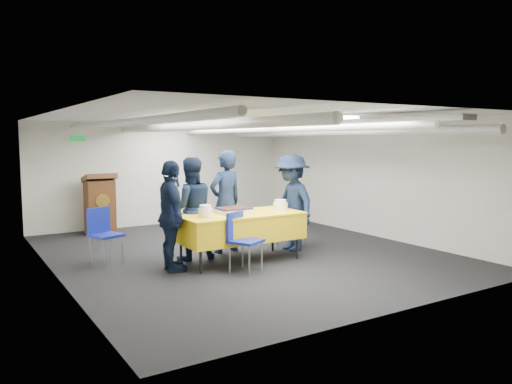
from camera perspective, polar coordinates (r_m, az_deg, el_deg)
ground at (r=8.63m, az=-1.61°, el=-6.89°), size 7.00×7.00×0.00m
room_shell at (r=8.81m, az=-2.47°, el=5.26°), size 6.00×7.00×2.30m
serving_table at (r=7.90m, az=-1.84°, el=-3.96°), size 1.96×0.95×0.77m
sheet_cake at (r=7.89m, az=-2.55°, el=-2.09°), size 0.53×0.41×0.09m
plate_stack_left at (r=7.52m, az=-5.81°, el=-2.22°), size 0.21×0.21×0.18m
plate_stack_right at (r=8.20m, az=2.80°, el=-1.53°), size 0.24×0.24×0.17m
podium at (r=10.72m, az=-17.42°, el=-1.30°), size 0.62×0.53×1.25m
chair_near at (r=7.33m, az=-1.73°, el=-4.96°), size 0.56×0.56×0.87m
chair_right at (r=9.15m, az=4.21°, el=-2.77°), size 0.56×0.56×0.87m
chair_left at (r=8.14m, az=-17.11°, el=-4.13°), size 0.54×0.54×0.87m
sailor_a at (r=8.51m, az=-3.49°, el=-1.11°), size 0.70×0.52×1.75m
sailor_b at (r=8.07m, az=-7.53°, el=-1.89°), size 0.91×0.78×1.65m
sailor_c at (r=7.38m, az=-9.64°, el=-2.73°), size 0.55×1.01×1.63m
sailor_d at (r=8.68m, az=4.08°, el=-1.20°), size 0.66×1.10×1.68m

